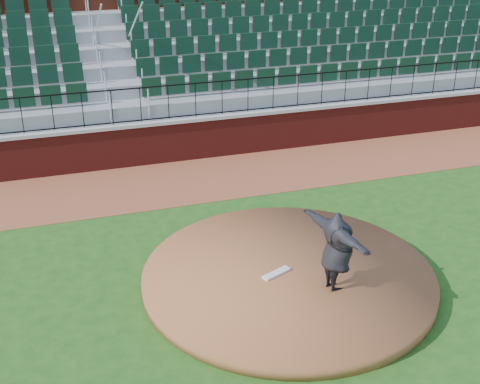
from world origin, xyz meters
TOP-DOWN VIEW (x-y plane):
  - ground at (0.00, 0.00)m, footprint 90.00×90.00m
  - warning_track at (0.00, 5.40)m, footprint 34.00×3.20m
  - field_wall at (0.00, 7.00)m, footprint 34.00×0.35m
  - wall_cap at (0.00, 7.00)m, footprint 34.00×0.45m
  - wall_railing at (0.00, 7.00)m, footprint 34.00×0.05m
  - seating_stands at (0.00, 9.72)m, footprint 34.00×5.10m
  - concourse_wall at (0.00, 12.52)m, footprint 34.00×0.50m
  - pitchers_mound at (0.45, -0.29)m, footprint 5.92×5.92m
  - pitching_rubber at (0.18, -0.32)m, footprint 0.67×0.41m
  - pitcher at (1.07, -1.12)m, footprint 0.88×2.08m

SIDE VIEW (x-z plane):
  - ground at x=0.00m, z-range 0.00..0.00m
  - warning_track at x=0.00m, z-range 0.00..0.01m
  - pitchers_mound at x=0.45m, z-range 0.00..0.25m
  - pitching_rubber at x=0.18m, z-range 0.25..0.29m
  - field_wall at x=0.00m, z-range 0.00..1.20m
  - pitcher at x=1.07m, z-range 0.25..1.89m
  - wall_cap at x=0.00m, z-range 1.20..1.30m
  - wall_railing at x=0.00m, z-range 1.30..2.30m
  - seating_stands at x=0.00m, z-range 0.00..4.60m
  - concourse_wall at x=0.00m, z-range 0.00..5.50m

